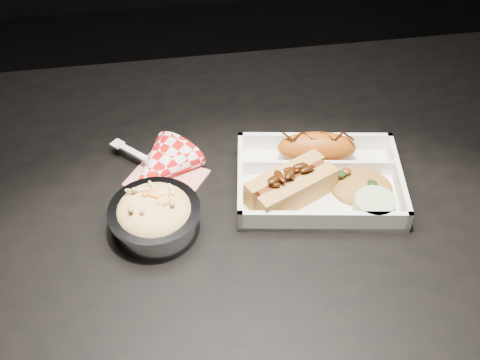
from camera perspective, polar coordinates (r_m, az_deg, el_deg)
name	(u,v)px	position (r m, az deg, el deg)	size (l,w,h in m)	color
dining_table	(241,235)	(0.99, 0.07, -5.22)	(1.20, 0.80, 0.75)	black
food_tray	(318,183)	(0.94, 7.45, -0.26)	(0.28, 0.22, 0.04)	white
fried_pastry	(317,148)	(0.96, 7.29, 3.05)	(0.13, 0.05, 0.05)	#AE4F11
hotdog	(291,184)	(0.90, 4.88, -0.43)	(0.15, 0.11, 0.06)	#C18A42
fried_rice_mound	(363,182)	(0.93, 11.55, -0.22)	(0.09, 0.08, 0.03)	#AB7831
cupcake_liner	(374,207)	(0.90, 12.60, -2.51)	(0.06, 0.06, 0.03)	#ADC393
foil_coleslaw_cup	(155,215)	(0.86, -8.10, -3.27)	(0.13, 0.13, 0.07)	silver
napkin_fork	(159,168)	(0.95, -7.66, 1.16)	(0.16, 0.15, 0.10)	red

